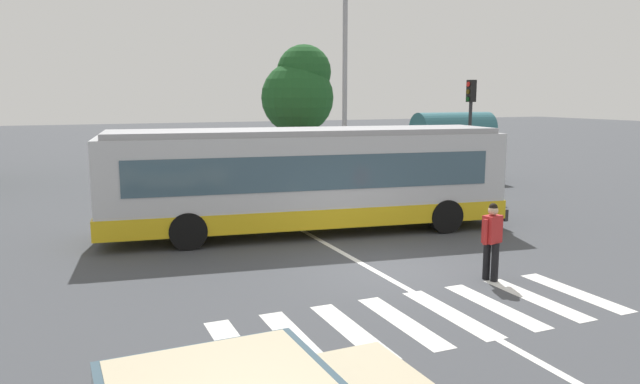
% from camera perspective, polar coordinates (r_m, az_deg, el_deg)
% --- Properties ---
extents(ground_plane, '(160.00, 160.00, 0.00)m').
position_cam_1_polar(ground_plane, '(14.15, 6.09, -7.28)').
color(ground_plane, '#424449').
extents(city_transit_bus, '(12.09, 4.19, 3.06)m').
position_cam_1_polar(city_transit_bus, '(17.46, -1.29, 1.24)').
color(city_transit_bus, black).
rests_on(city_transit_bus, ground_plane).
extents(pedestrian_crossing_street, '(0.56, 0.37, 1.72)m').
position_cam_1_polar(pedestrian_crossing_street, '(13.48, 16.13, -4.18)').
color(pedestrian_crossing_street, black).
rests_on(pedestrian_crossing_street, ground_plane).
extents(parked_car_charcoal, '(1.89, 4.51, 1.35)m').
position_cam_1_polar(parked_car_charcoal, '(26.69, -14.33, 1.93)').
color(parked_car_charcoal, black).
rests_on(parked_car_charcoal, ground_plane).
extents(parked_car_white, '(1.91, 4.52, 1.35)m').
position_cam_1_polar(parked_car_white, '(27.42, -9.05, 2.29)').
color(parked_car_white, black).
rests_on(parked_car_white, ground_plane).
extents(parked_car_red, '(2.21, 4.64, 1.35)m').
position_cam_1_polar(parked_car_red, '(28.00, -3.58, 2.52)').
color(parked_car_red, black).
rests_on(parked_car_red, ground_plane).
extents(parked_car_champagne, '(2.24, 4.65, 1.35)m').
position_cam_1_polar(parked_car_champagne, '(29.32, 1.45, 2.84)').
color(parked_car_champagne, black).
rests_on(parked_car_champagne, ground_plane).
extents(traffic_light_far_corner, '(0.33, 0.32, 4.66)m').
position_cam_1_polar(traffic_light_far_corner, '(25.65, 14.18, 6.95)').
color(traffic_light_far_corner, '#28282B').
rests_on(traffic_light_far_corner, ground_plane).
extents(bus_stop_shelter, '(3.99, 1.54, 3.25)m').
position_cam_1_polar(bus_stop_shelter, '(28.84, 12.63, 5.81)').
color(bus_stop_shelter, '#28282B').
rests_on(bus_stop_shelter, ground_plane).
extents(twin_arm_street_lamp, '(4.27, 0.32, 9.45)m').
position_cam_1_polar(twin_arm_street_lamp, '(25.16, 2.41, 13.18)').
color(twin_arm_street_lamp, '#939399').
rests_on(twin_arm_street_lamp, ground_plane).
extents(background_tree_right, '(3.87, 3.87, 6.72)m').
position_cam_1_polar(background_tree_right, '(32.27, -1.98, 9.71)').
color(background_tree_right, brown).
rests_on(background_tree_right, ground_plane).
extents(crosswalk_painted_stripes, '(7.62, 2.66, 0.01)m').
position_cam_1_polar(crosswalk_painted_stripes, '(11.27, 10.18, -11.73)').
color(crosswalk_painted_stripes, silver).
rests_on(crosswalk_painted_stripes, ground_plane).
extents(lane_center_line, '(0.16, 24.00, 0.01)m').
position_cam_1_polar(lane_center_line, '(15.74, 1.61, -5.53)').
color(lane_center_line, silver).
rests_on(lane_center_line, ground_plane).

